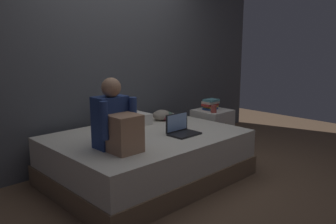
{
  "coord_description": "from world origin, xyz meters",
  "views": [
    {
      "loc": [
        -2.5,
        -2.41,
        1.47
      ],
      "look_at": [
        -0.07,
        0.1,
        0.76
      ],
      "focal_mm": 36.5,
      "sensor_mm": 36.0,
      "label": 1
    }
  ],
  "objects": [
    {
      "name": "person_sitting",
      "position": [
        -0.74,
        0.09,
        0.76
      ],
      "size": [
        0.39,
        0.44,
        0.66
      ],
      "color": "navy",
      "rests_on": "bed"
    },
    {
      "name": "pillow",
      "position": [
        -0.15,
        0.75,
        0.57
      ],
      "size": [
        0.56,
        0.36,
        0.13
      ],
      "primitive_type": "cube",
      "color": "silver",
      "rests_on": "bed"
    },
    {
      "name": "wall_back",
      "position": [
        0.0,
        1.2,
        1.35
      ],
      "size": [
        5.6,
        0.1,
        2.7
      ],
      "primitive_type": "cube",
      "color": "#4C4F54",
      "rests_on": "ground_plane"
    },
    {
      "name": "laptop",
      "position": [
        0.06,
        0.03,
        0.56
      ],
      "size": [
        0.32,
        0.23,
        0.22
      ],
      "color": "black",
      "rests_on": "bed"
    },
    {
      "name": "mug",
      "position": [
        0.97,
        0.32,
        0.62
      ],
      "size": [
        0.08,
        0.08,
        0.09
      ],
      "primitive_type": "cylinder",
      "color": "#933833",
      "rests_on": "nightstand"
    },
    {
      "name": "nightstand",
      "position": [
        1.1,
        0.44,
        0.29
      ],
      "size": [
        0.44,
        0.46,
        0.57
      ],
      "color": "beige",
      "rests_on": "ground_plane"
    },
    {
      "name": "ground_plane",
      "position": [
        0.0,
        0.0,
        0.0
      ],
      "size": [
        8.0,
        8.0,
        0.0
      ],
      "primitive_type": "plane",
      "color": "brown"
    },
    {
      "name": "book_stack",
      "position": [
        1.1,
        0.47,
        0.65
      ],
      "size": [
        0.23,
        0.16,
        0.14
      ],
      "color": "#284C84",
      "rests_on": "nightstand"
    },
    {
      "name": "clothes_pile",
      "position": [
        0.39,
        0.65,
        0.57
      ],
      "size": [
        0.27,
        0.24,
        0.13
      ],
      "color": "gray",
      "rests_on": "bed"
    },
    {
      "name": "bed",
      "position": [
        -0.2,
        0.3,
        0.25
      ],
      "size": [
        2.0,
        1.5,
        0.51
      ],
      "color": "#7A6047",
      "rests_on": "ground_plane"
    }
  ]
}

